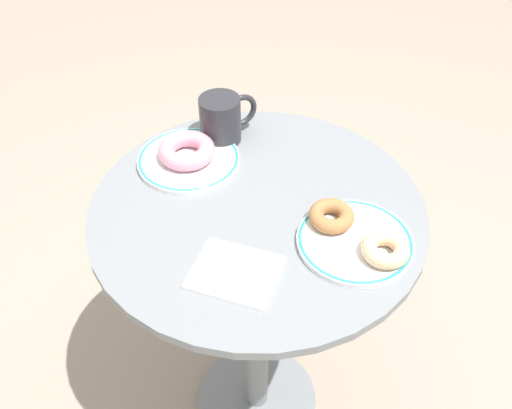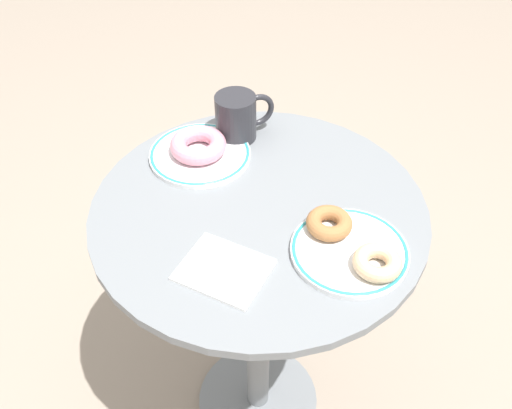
# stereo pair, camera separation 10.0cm
# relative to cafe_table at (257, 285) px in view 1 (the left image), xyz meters

# --- Properties ---
(ground_plane) EXTENTS (7.00, 7.00, 0.02)m
(ground_plane) POSITION_rel_cafe_table_xyz_m (0.00, 0.00, -0.51)
(ground_plane) COLOR gray
(cafe_table) EXTENTS (0.62, 0.62, 0.73)m
(cafe_table) POSITION_rel_cafe_table_xyz_m (0.00, 0.00, 0.00)
(cafe_table) COLOR slate
(cafe_table) RESTS_ON ground
(plate_left) EXTENTS (0.20, 0.20, 0.01)m
(plate_left) POSITION_rel_cafe_table_xyz_m (-0.19, 0.01, 0.23)
(plate_left) COLOR white
(plate_left) RESTS_ON cafe_table
(plate_right) EXTENTS (0.20, 0.20, 0.01)m
(plate_right) POSITION_rel_cafe_table_xyz_m (0.19, 0.03, 0.23)
(plate_right) COLOR white
(plate_right) RESTS_ON cafe_table
(donut_pink_frosted) EXTENTS (0.16, 0.16, 0.03)m
(donut_pink_frosted) POSITION_rel_cafe_table_xyz_m (-0.19, 0.01, 0.26)
(donut_pink_frosted) COLOR pink
(donut_pink_frosted) RESTS_ON plate_left
(donut_glazed) EXTENTS (0.08, 0.08, 0.03)m
(donut_glazed) POSITION_rel_cafe_table_xyz_m (0.24, 0.03, 0.25)
(donut_glazed) COLOR #E0B789
(donut_glazed) RESTS_ON plate_right
(donut_cinnamon) EXTENTS (0.10, 0.10, 0.03)m
(donut_cinnamon) POSITION_rel_cafe_table_xyz_m (0.13, 0.04, 0.25)
(donut_cinnamon) COLOR #A36B3D
(donut_cinnamon) RESTS_ON plate_right
(paper_napkin) EXTENTS (0.17, 0.15, 0.01)m
(paper_napkin) POSITION_rel_cafe_table_xyz_m (0.08, -0.15, 0.23)
(paper_napkin) COLOR white
(paper_napkin) RESTS_ON cafe_table
(coffee_mug) EXTENTS (0.08, 0.12, 0.10)m
(coffee_mug) POSITION_rel_cafe_table_xyz_m (-0.19, 0.11, 0.28)
(coffee_mug) COLOR #28282D
(coffee_mug) RESTS_ON cafe_table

